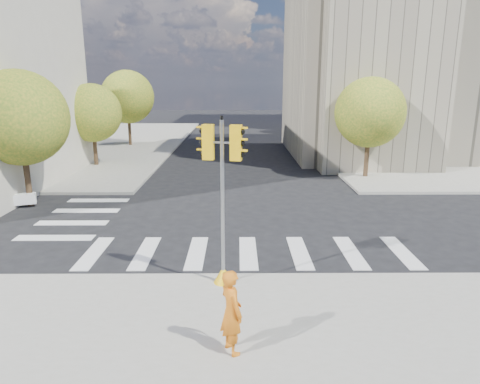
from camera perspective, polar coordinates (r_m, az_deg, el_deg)
name	(u,v)px	position (r m, az deg, el deg)	size (l,w,h in m)	color
ground	(249,233)	(17.00, 1.26, -5.51)	(160.00, 160.00, 0.00)	black
sidewalk_far_right	(444,142)	(47.06, 25.58, 5.98)	(28.00, 40.00, 0.15)	gray
sidewalk_far_left	(39,143)	(46.65, -25.25, 5.96)	(28.00, 40.00, 0.15)	gray
civic_building	(440,64)	(38.63, 25.16, 15.24)	(26.00, 16.00, 19.39)	gray
office_tower	(415,8)	(62.87, 22.25, 21.78)	(20.00, 18.00, 30.00)	#9EA0A3
tree_lw_near	(20,118)	(22.41, -27.28, 8.76)	(4.40, 4.40, 6.41)	#382616
tree_lw_mid	(92,113)	(31.68, -19.11, 9.92)	(4.00, 4.00, 5.77)	#382616
tree_lw_far	(128,97)	(41.24, -14.77, 12.16)	(4.80, 4.80, 6.95)	#382616
tree_re_near	(370,113)	(27.23, 16.93, 10.11)	(4.20, 4.20, 6.16)	#382616
tree_re_mid	(329,100)	(38.84, 11.75, 11.95)	(4.60, 4.60, 6.66)	#382616
tree_re_far	(307,100)	(50.65, 8.89, 12.01)	(4.00, 4.00, 5.88)	#382616
lamp_near	(360,101)	(31.18, 15.74, 11.62)	(0.35, 0.18, 8.11)	black
lamp_far	(321,95)	(44.81, 10.80, 12.56)	(0.35, 0.18, 8.11)	black
traffic_signal	(223,215)	(11.94, -2.32, -3.13)	(1.08, 0.56, 4.79)	#E9B00C
photographer	(231,312)	(9.35, -1.16, -15.68)	(0.69, 0.45, 1.88)	orange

